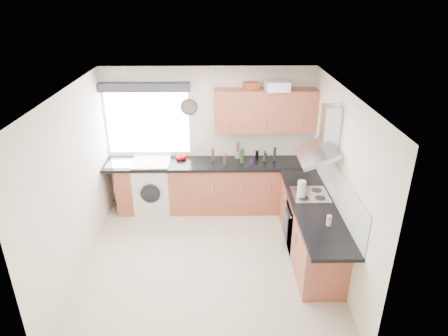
{
  "coord_description": "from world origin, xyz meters",
  "views": [
    {
      "loc": [
        0.16,
        -4.81,
        3.69
      ],
      "look_at": [
        0.25,
        0.85,
        1.1
      ],
      "focal_mm": 32.0,
      "sensor_mm": 36.0,
      "label": 1
    }
  ],
  "objects_px": {
    "upper_cabinets": "(265,110)",
    "washing_machine": "(153,185)",
    "extractor_hood": "(323,140)",
    "oven": "(307,223)"
  },
  "relations": [
    {
      "from": "upper_cabinets",
      "to": "oven",
      "type": "bearing_deg",
      "value": -67.46
    },
    {
      "from": "oven",
      "to": "washing_machine",
      "type": "bearing_deg",
      "value": 153.99
    },
    {
      "from": "washing_machine",
      "to": "extractor_hood",
      "type": "bearing_deg",
      "value": -26.38
    },
    {
      "from": "oven",
      "to": "extractor_hood",
      "type": "height_order",
      "value": "extractor_hood"
    },
    {
      "from": "oven",
      "to": "upper_cabinets",
      "type": "height_order",
      "value": "upper_cabinets"
    },
    {
      "from": "upper_cabinets",
      "to": "washing_machine",
      "type": "xyz_separation_m",
      "value": [
        -1.95,
        -0.1,
        -1.33
      ]
    },
    {
      "from": "extractor_hood",
      "to": "washing_machine",
      "type": "distance_m",
      "value": 3.15
    },
    {
      "from": "oven",
      "to": "washing_machine",
      "type": "relative_size",
      "value": 0.91
    },
    {
      "from": "upper_cabinets",
      "to": "washing_machine",
      "type": "relative_size",
      "value": 1.83
    },
    {
      "from": "oven",
      "to": "upper_cabinets",
      "type": "distance_m",
      "value": 1.99
    }
  ]
}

